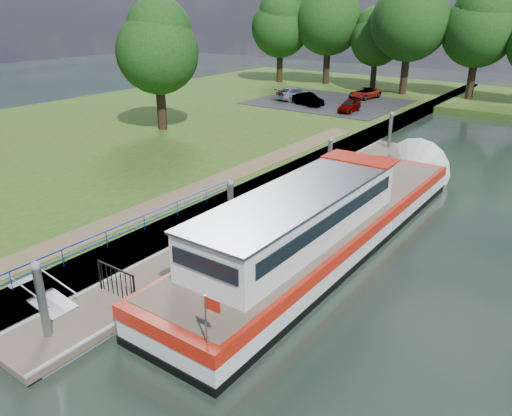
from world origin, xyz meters
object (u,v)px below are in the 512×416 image
Objects in this scene: pontoon at (286,208)px; car_a at (349,106)px; car_d at (365,93)px; car_b at (308,99)px; car_c at (295,94)px; barge at (333,219)px.

car_a reaches higher than pontoon.
car_a is at bearing 108.17° from pontoon.
car_b is at bearing -101.55° from car_d.
car_a is at bearing -178.05° from car_c.
car_b is (-11.71, 22.13, 1.23)m from pontoon.
car_c is (-18.02, 25.91, 0.35)m from barge.
car_d is at bearing -3.21° from car_b.
barge is at bearing -26.79° from pontoon.
pontoon is 4.13m from barge.
car_c is (-14.43, 24.10, 1.26)m from pontoon.
car_b is 0.91× the size of car_d.
pontoon is 22.79m from car_a.
car_a reaches higher than car_d.
barge reaches higher than car_a.
car_c reaches higher than car_b.
pontoon is 9.42× the size of car_a.
pontoon is at bearing -76.63° from car_a.
barge is at bearing -127.84° from car_b.
car_b is 7.30m from car_d.
car_a is 7.46m from car_d.
car_c is at bearing 73.70° from car_b.
car_a is 0.76× the size of car_c.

